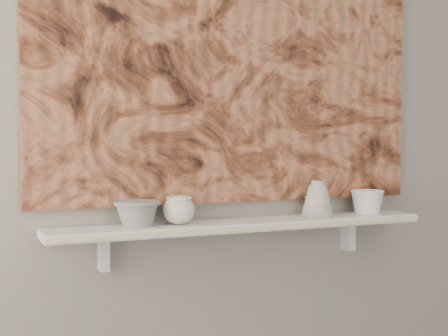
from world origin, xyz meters
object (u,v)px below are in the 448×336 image
shelf (244,225)px  bell_vessel (318,198)px  painting (235,51)px  bowl_grey (137,213)px  cup_cream (179,210)px  bowl_white (367,202)px

shelf → bell_vessel: (0.31, 0.00, 0.08)m
painting → bell_vessel: size_ratio=11.02×
bowl_grey → cup_cream: (0.15, 0.00, 0.00)m
shelf → bowl_grey: bearing=180.0°
bell_vessel → cup_cream: bearing=180.0°
shelf → bowl_grey: size_ratio=9.09×
painting → bowl_grey: painting is taller
bowl_grey → bowl_white: bowl_white is taller
shelf → bowl_white: bowl_white is taller
shelf → cup_cream: size_ratio=12.96×
bowl_white → shelf: bearing=180.0°
painting → bowl_grey: bearing=-168.4°
shelf → cup_cream: 0.25m
painting → bell_vessel: bearing=-14.8°
shelf → painting: painting is taller
shelf → painting: bearing=90.0°
painting → cup_cream: size_ratio=13.89×
shelf → bowl_grey: bowl_grey is taller
bell_vessel → bowl_grey: bearing=180.0°
cup_cream → bell_vessel: size_ratio=0.79×
bowl_grey → cup_cream: cup_cream is taller
shelf → cup_cream: cup_cream is taller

